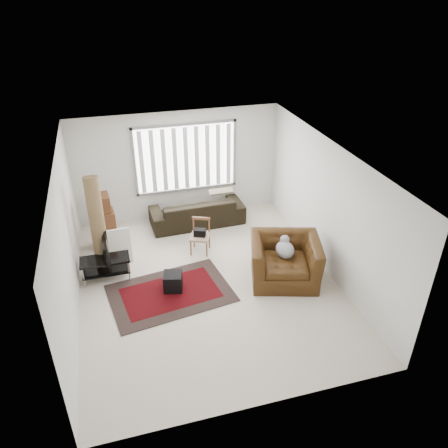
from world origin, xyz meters
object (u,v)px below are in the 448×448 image
object	(u,v)px
moving_boxes	(104,223)
sofa	(197,207)
tv_stand	(105,264)
side_chair	(200,235)
armchair	(285,258)

from	to	relation	value
moving_boxes	sofa	world-z (taller)	moving_boxes
tv_stand	side_chair	world-z (taller)	side_chair
tv_stand	moving_boxes	xyz separation A→B (m)	(0.05, 1.30, 0.24)
tv_stand	sofa	world-z (taller)	sofa
sofa	armchair	distance (m)	2.96
side_chair	moving_boxes	bearing A→B (deg)	-178.66
sofa	side_chair	xyz separation A→B (m)	(-0.21, -1.27, -0.00)
armchair	sofa	bearing A→B (deg)	130.24
tv_stand	moving_boxes	world-z (taller)	moving_boxes
sofa	armchair	world-z (taller)	armchair
side_chair	armchair	xyz separation A→B (m)	(1.41, -1.44, 0.08)
sofa	side_chair	bearing A→B (deg)	78.58
armchair	moving_boxes	bearing A→B (deg)	163.07
tv_stand	armchair	xyz separation A→B (m)	(3.47, -0.96, 0.16)
moving_boxes	sofa	bearing A→B (deg)	11.50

